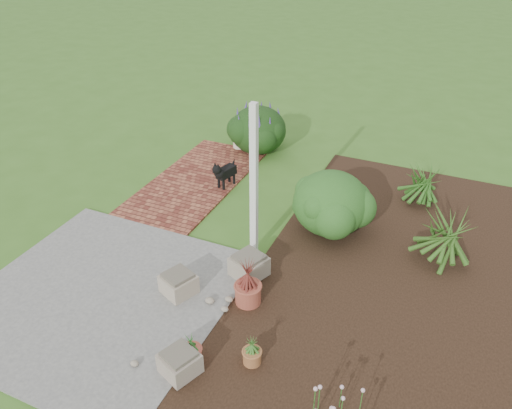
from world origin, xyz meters
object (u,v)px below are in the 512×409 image
at_px(stone_trough_near, 180,363).
at_px(black_dog, 224,172).
at_px(cream_ceramic_urn, 240,139).
at_px(evergreen_shrub, 331,202).

relative_size(stone_trough_near, black_dog, 0.66).
bearing_deg(stone_trough_near, cream_ceramic_urn, 109.15).
bearing_deg(stone_trough_near, black_dog, 110.27).
bearing_deg(black_dog, evergreen_shrub, 2.41).
bearing_deg(cream_ceramic_urn, evergreen_shrub, -39.53).
distance_m(stone_trough_near, black_dog, 4.45).
xyz_separation_m(stone_trough_near, cream_ceramic_urn, (-2.05, 5.91, 0.06)).
distance_m(stone_trough_near, cream_ceramic_urn, 6.26).
xyz_separation_m(black_dog, evergreen_shrub, (2.27, -0.56, 0.21)).
bearing_deg(evergreen_shrub, stone_trough_near, -101.35).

